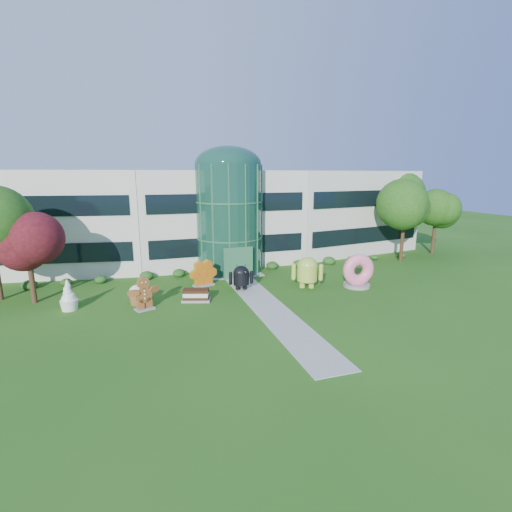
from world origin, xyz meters
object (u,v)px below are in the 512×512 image
object	(u,v)px
android_green	(307,270)
android_black	(241,276)
gingerbread	(144,293)
donut	(358,270)

from	to	relation	value
android_green	android_black	world-z (taller)	android_green
android_green	gingerbread	distance (m)	12.65
android_black	gingerbread	distance (m)	7.70
android_green	gingerbread	bearing A→B (deg)	-151.71
android_black	donut	distance (m)	9.41
donut	android_green	bearing A→B (deg)	170.71
android_green	android_black	distance (m)	5.32
android_green	donut	world-z (taller)	android_green
gingerbread	donut	bearing A→B (deg)	-20.46
android_black	android_green	bearing A→B (deg)	-3.79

